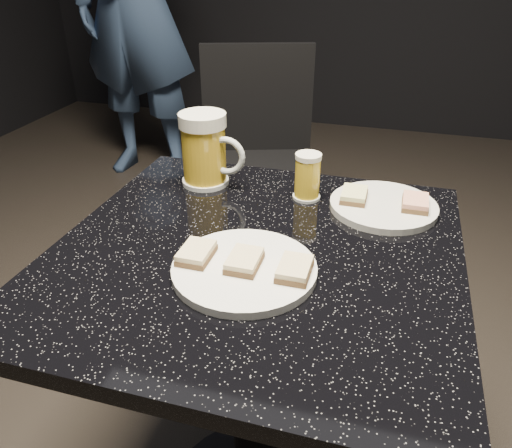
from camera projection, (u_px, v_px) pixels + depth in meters
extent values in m
cylinder|color=white|center=(244.00, 269.00, 0.81)|extent=(0.24, 0.24, 0.01)
cylinder|color=silver|center=(383.00, 206.00, 1.00)|extent=(0.21, 0.21, 0.01)
imported|color=navy|center=(134.00, 0.00, 2.57)|extent=(0.73, 0.52, 1.91)
cylinder|color=black|center=(256.00, 399.00, 1.06)|extent=(0.10, 0.10, 0.69)
cube|color=black|center=(256.00, 256.00, 0.88)|extent=(0.70, 0.70, 0.03)
cylinder|color=white|center=(206.00, 181.00, 1.11)|extent=(0.10, 0.10, 0.01)
cylinder|color=gold|center=(204.00, 153.00, 1.08)|extent=(0.09, 0.09, 0.12)
cylinder|color=white|center=(202.00, 120.00, 1.04)|extent=(0.10, 0.10, 0.03)
torus|color=silver|center=(226.00, 156.00, 1.05)|extent=(0.08, 0.01, 0.08)
cylinder|color=silver|center=(306.00, 197.00, 1.04)|extent=(0.06, 0.06, 0.01)
cylinder|color=yellow|center=(307.00, 177.00, 1.02)|extent=(0.05, 0.05, 0.08)
cylinder|color=white|center=(309.00, 156.00, 1.00)|extent=(0.05, 0.05, 0.01)
cube|color=black|center=(259.00, 173.00, 1.90)|extent=(0.55, 0.55, 0.04)
cylinder|color=black|center=(212.00, 252.00, 1.85)|extent=(0.03, 0.03, 0.43)
cylinder|color=black|center=(311.00, 250.00, 1.86)|extent=(0.03, 0.03, 0.43)
cylinder|color=black|center=(215.00, 206.00, 2.17)|extent=(0.03, 0.03, 0.43)
cylinder|color=black|center=(299.00, 204.00, 2.18)|extent=(0.03, 0.03, 0.43)
cube|color=black|center=(257.00, 101.00, 1.96)|extent=(0.42, 0.17, 0.43)
cube|color=#4C3521|center=(197.00, 255.00, 0.82)|extent=(0.05, 0.07, 0.01)
cube|color=beige|center=(196.00, 250.00, 0.81)|extent=(0.05, 0.07, 0.01)
cube|color=#4C3521|center=(244.00, 263.00, 0.80)|extent=(0.05, 0.07, 0.01)
cube|color=beige|center=(244.00, 258.00, 0.79)|extent=(0.05, 0.07, 0.01)
cube|color=#4C3521|center=(295.00, 271.00, 0.78)|extent=(0.05, 0.07, 0.01)
cube|color=beige|center=(295.00, 266.00, 0.77)|extent=(0.05, 0.07, 0.01)
cube|color=#4C3521|center=(354.00, 197.00, 1.01)|extent=(0.05, 0.07, 0.01)
cube|color=#D1D184|center=(354.00, 193.00, 1.00)|extent=(0.05, 0.07, 0.01)
cube|color=#4C3521|center=(415.00, 204.00, 0.98)|extent=(0.05, 0.07, 0.01)
cube|color=tan|center=(416.00, 200.00, 0.97)|extent=(0.05, 0.07, 0.01)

